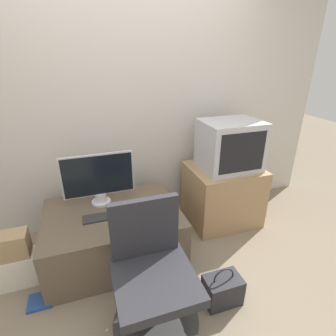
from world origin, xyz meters
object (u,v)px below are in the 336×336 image
at_px(keyboard, 104,217).
at_px(crt_tv, 230,145).
at_px(office_chair, 153,279).
at_px(main_monitor, 99,178).
at_px(book, 41,301).
at_px(handbag, 222,289).
at_px(mouse, 129,213).
at_px(cardboard_box_lower, 15,270).

bearing_deg(keyboard, crt_tv, 10.45).
bearing_deg(office_chair, main_monitor, 104.42).
bearing_deg(book, handbag, -17.91).
height_order(main_monitor, mouse, main_monitor).
bearing_deg(keyboard, handbag, -42.72).
bearing_deg(keyboard, office_chair, -70.03).
bearing_deg(book, cardboard_box_lower, 126.04).
height_order(office_chair, cardboard_box_lower, office_chair).
height_order(mouse, handbag, mouse).
bearing_deg(cardboard_box_lower, crt_tv, 7.30).
bearing_deg(handbag, keyboard, 137.28).
xyz_separation_m(crt_tv, cardboard_box_lower, (-2.02, -0.26, -0.73)).
distance_m(office_chair, cardboard_box_lower, 1.17).
height_order(crt_tv, office_chair, crt_tv).
xyz_separation_m(cardboard_box_lower, handbag, (1.48, -0.68, -0.02)).
xyz_separation_m(office_chair, cardboard_box_lower, (-0.96, 0.63, -0.22)).
bearing_deg(book, crt_tv, 15.82).
distance_m(main_monitor, mouse, 0.40).
bearing_deg(office_chair, handbag, -4.60).
xyz_separation_m(main_monitor, mouse, (0.20, -0.26, -0.23)).
bearing_deg(book, main_monitor, 44.14).
distance_m(office_chair, handbag, 0.57).
relative_size(office_chair, handbag, 2.74).
xyz_separation_m(main_monitor, handbag, (0.75, -0.94, -0.59)).
height_order(mouse, book, mouse).
xyz_separation_m(mouse, office_chair, (0.03, -0.64, -0.12)).
distance_m(main_monitor, office_chair, 0.99).
bearing_deg(mouse, crt_tv, 13.18).
bearing_deg(handbag, main_monitor, 128.43).
bearing_deg(book, keyboard, 27.59).
bearing_deg(handbag, cardboard_box_lower, 155.41).
bearing_deg(office_chair, keyboard, 109.97).
bearing_deg(keyboard, cardboard_box_lower, -178.44).
distance_m(keyboard, handbag, 1.09).
distance_m(keyboard, crt_tv, 1.38).
height_order(mouse, office_chair, office_chair).
xyz_separation_m(keyboard, book, (-0.54, -0.28, -0.45)).
xyz_separation_m(keyboard, mouse, (0.21, -0.02, 0.01)).
height_order(main_monitor, office_chair, main_monitor).
relative_size(mouse, handbag, 0.16).
bearing_deg(handbag, mouse, 128.70).
xyz_separation_m(keyboard, cardboard_box_lower, (-0.72, -0.02, -0.33)).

